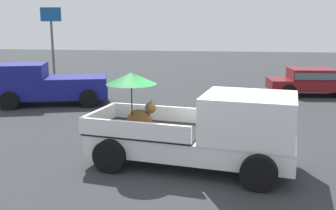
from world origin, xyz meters
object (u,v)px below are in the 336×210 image
pickup_truck_red (47,85)px  parked_sedan_far (312,80)px  pickup_truck_main (207,130)px  motel_sign (51,28)px

pickup_truck_red → parked_sedan_far: (11.97, 3.85, -0.13)m
pickup_truck_red → parked_sedan_far: bearing=-178.4°
parked_sedan_far → pickup_truck_red: bearing=-167.1°
pickup_truck_main → pickup_truck_red: bearing=146.9°
pickup_truck_red → parked_sedan_far: 12.58m
pickup_truck_main → motel_sign: bearing=134.7°
parked_sedan_far → motel_sign: motel_sign is taller
pickup_truck_main → parked_sedan_far: bearing=75.6°
pickup_truck_red → motel_sign: motel_sign is taller
parked_sedan_far → motel_sign: (-15.72, 5.13, 2.46)m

